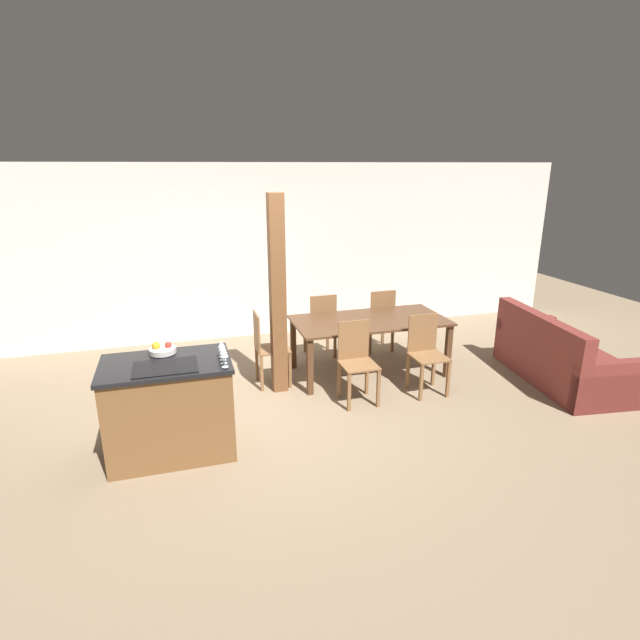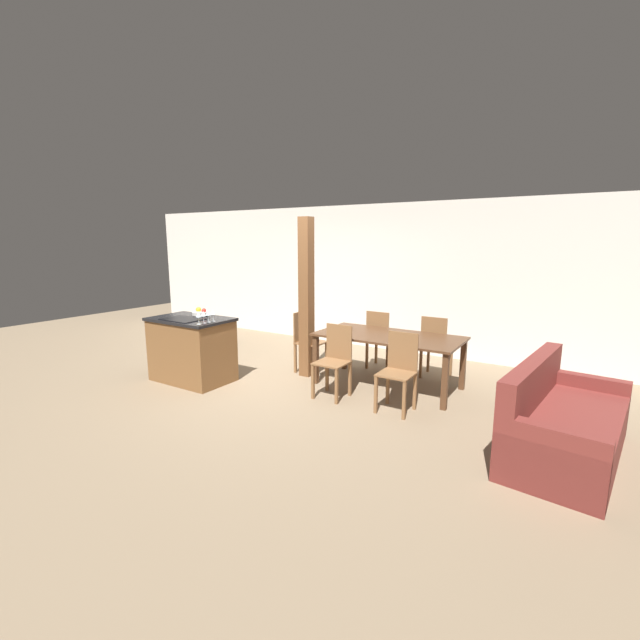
{
  "view_description": "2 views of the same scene",
  "coord_description": "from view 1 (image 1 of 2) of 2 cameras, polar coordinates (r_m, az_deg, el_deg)",
  "views": [
    {
      "loc": [
        -0.96,
        -5.07,
        2.66
      ],
      "look_at": [
        0.6,
        0.2,
        0.95
      ],
      "focal_mm": 28.0,
      "sensor_mm": 36.0,
      "label": 1
    },
    {
      "loc": [
        3.7,
        -4.73,
        2.03
      ],
      "look_at": [
        0.6,
        0.2,
        0.95
      ],
      "focal_mm": 24.0,
      "sensor_mm": 36.0,
      "label": 2
    }
  ],
  "objects": [
    {
      "name": "dining_chair_head_end",
      "position": [
        6.23,
        -6.11,
        -3.09
      ],
      "size": [
        0.4,
        0.4,
        0.94
      ],
      "rotation": [
        0.0,
        0.0,
        1.57
      ],
      "color": "brown",
      "rests_on": "ground_plane"
    },
    {
      "name": "wine_glass_end",
      "position": [
        4.72,
        -11.21,
        -2.77
      ],
      "size": [
        0.07,
        0.07,
        0.16
      ],
      "color": "silver",
      "rests_on": "kitchen_island"
    },
    {
      "name": "dining_chair_near_right",
      "position": [
        6.16,
        12.03,
        -3.62
      ],
      "size": [
        0.4,
        0.4,
        0.94
      ],
      "color": "brown",
      "rests_on": "ground_plane"
    },
    {
      "name": "wine_glass_near",
      "position": [
        4.48,
        -10.88,
        -3.84
      ],
      "size": [
        0.07,
        0.07,
        0.16
      ],
      "color": "silver",
      "rests_on": "kitchen_island"
    },
    {
      "name": "dining_chair_far_right",
      "position": [
        7.39,
        6.79,
        0.18
      ],
      "size": [
        0.4,
        0.4,
        0.94
      ],
      "rotation": [
        0.0,
        0.0,
        3.14
      ],
      "color": "brown",
      "rests_on": "ground_plane"
    },
    {
      "name": "kitchen_island",
      "position": [
        4.99,
        -16.79,
        -9.57
      ],
      "size": [
        1.17,
        0.75,
        0.94
      ],
      "color": "brown",
      "rests_on": "ground_plane"
    },
    {
      "name": "wall_back",
      "position": [
        7.92,
        -9.38,
        7.55
      ],
      "size": [
        11.2,
        0.08,
        2.7
      ],
      "color": "silver",
      "rests_on": "ground_plane"
    },
    {
      "name": "couch",
      "position": [
        7.05,
        25.51,
        -4.05
      ],
      "size": [
        1.05,
        1.91,
        0.89
      ],
      "rotation": [
        0.0,
        0.0,
        1.45
      ],
      "color": "maroon",
      "rests_on": "ground_plane"
    },
    {
      "name": "wine_glass_middle",
      "position": [
        4.56,
        -10.99,
        -3.47
      ],
      "size": [
        0.07,
        0.07,
        0.16
      ],
      "color": "silver",
      "rests_on": "kitchen_island"
    },
    {
      "name": "timber_post",
      "position": [
        5.87,
        -4.87,
        2.69
      ],
      "size": [
        0.18,
        0.18,
        2.37
      ],
      "color": "brown",
      "rests_on": "ground_plane"
    },
    {
      "name": "fruit_bowl",
      "position": [
        4.99,
        -17.58,
        -3.24
      ],
      "size": [
        0.25,
        0.25,
        0.11
      ],
      "color": "silver",
      "rests_on": "kitchen_island"
    },
    {
      "name": "dining_chair_near_left",
      "position": [
        5.81,
        4.2,
        -4.59
      ],
      "size": [
        0.4,
        0.4,
        0.94
      ],
      "color": "brown",
      "rests_on": "ground_plane"
    },
    {
      "name": "dining_chair_far_left",
      "position": [
        7.09,
        0.13,
        -0.42
      ],
      "size": [
        0.4,
        0.4,
        0.94
      ],
      "rotation": [
        0.0,
        0.0,
        3.14
      ],
      "color": "brown",
      "rests_on": "ground_plane"
    },
    {
      "name": "wine_glass_far",
      "position": [
        4.64,
        -11.1,
        -3.12
      ],
      "size": [
        0.07,
        0.07,
        0.16
      ],
      "color": "silver",
      "rests_on": "kitchen_island"
    },
    {
      "name": "dining_table",
      "position": [
        6.54,
        5.69,
        -0.64
      ],
      "size": [
        1.99,
        0.99,
        0.74
      ],
      "color": "#51331E",
      "rests_on": "ground_plane"
    },
    {
      "name": "ground_plane",
      "position": [
        5.8,
        -5.21,
        -10.07
      ],
      "size": [
        16.0,
        16.0,
        0.0
      ],
      "primitive_type": "plane",
      "color": "#847056"
    }
  ]
}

